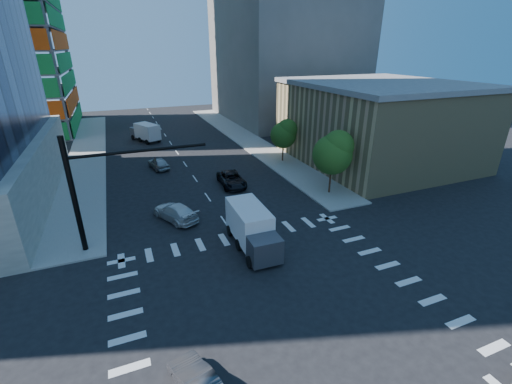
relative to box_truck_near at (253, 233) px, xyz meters
name	(u,v)px	position (x,y,z in m)	size (l,w,h in m)	color
ground	(283,307)	(-0.78, -6.89, -1.41)	(160.00, 160.00, 0.00)	black
road_markings	(283,307)	(-0.78, -6.89, -1.41)	(20.00, 20.00, 0.01)	silver
sidewalk_ne	(245,138)	(11.72, 33.11, -1.34)	(5.00, 60.00, 0.15)	gray
sidewalk_nw	(87,154)	(-13.28, 33.11, -1.34)	(5.00, 60.00, 0.15)	gray
commercial_building	(378,122)	(24.22, 15.11, 3.90)	(20.50, 22.50, 10.60)	tan
bg_building_ne	(284,50)	(26.22, 48.11, 12.59)	(24.00, 30.00, 28.00)	#625E58
signal_mast_nw	(94,183)	(-10.78, 4.61, 4.08)	(10.20, 0.40, 9.00)	black
tree_south	(334,152)	(11.85, 7.01, 3.27)	(4.16, 4.16, 6.82)	#382316
tree_north	(285,133)	(12.15, 19.01, 2.57)	(3.54, 3.52, 5.78)	#382316
car_nb_far	(232,179)	(2.65, 13.33, -0.66)	(2.49, 5.41, 1.50)	black
car_sb_near	(175,212)	(-4.80, 7.30, -0.66)	(2.12, 5.21, 1.51)	silver
car_sb_mid	(159,163)	(-4.30, 22.53, -0.68)	(1.73, 4.30, 1.47)	#94989B
box_truck_near	(253,233)	(0.00, 0.00, 0.00)	(2.71, 6.14, 3.19)	black
box_truck_far	(145,133)	(-4.48, 38.09, -0.09)	(4.58, 6.19, 2.99)	black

